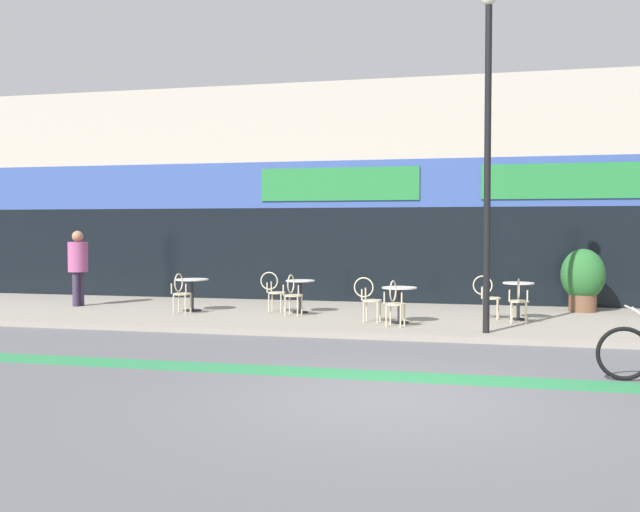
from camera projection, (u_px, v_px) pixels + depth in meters
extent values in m
plane|color=#5B5B60|center=(390.00, 399.00, 8.82)|extent=(120.00, 120.00, 0.00)
cube|color=gray|center=(440.00, 320.00, 15.86)|extent=(40.00, 5.50, 0.12)
cube|color=#B2A899|center=(455.00, 196.00, 20.36)|extent=(40.00, 4.00, 5.75)
cube|color=black|center=(450.00, 256.00, 18.51)|extent=(38.80, 0.10, 2.40)
cube|color=#334C93|center=(450.00, 183.00, 18.45)|extent=(39.20, 0.14, 1.20)
cube|color=#237A38|center=(339.00, 184.00, 19.05)|extent=(4.11, 0.08, 0.84)
cube|color=#237A38|center=(570.00, 181.00, 17.72)|extent=(4.11, 0.08, 0.84)
cube|color=#2D844C|center=(405.00, 377.00, 10.14)|extent=(36.00, 0.70, 0.01)
cylinder|color=black|center=(192.00, 310.00, 17.01)|extent=(0.41, 0.41, 0.02)
cylinder|color=black|center=(192.00, 295.00, 16.99)|extent=(0.07, 0.07, 0.70)
cylinder|color=silver|center=(192.00, 280.00, 16.98)|extent=(0.75, 0.75, 0.02)
cylinder|color=black|center=(300.00, 312.00, 16.64)|extent=(0.35, 0.35, 0.02)
cylinder|color=black|center=(300.00, 297.00, 16.63)|extent=(0.07, 0.07, 0.70)
cylinder|color=silver|center=(300.00, 281.00, 16.61)|extent=(0.65, 0.65, 0.02)
cylinder|color=black|center=(399.00, 322.00, 14.87)|extent=(0.38, 0.38, 0.02)
cylinder|color=black|center=(399.00, 306.00, 14.86)|extent=(0.07, 0.07, 0.69)
cylinder|color=silver|center=(399.00, 288.00, 14.84)|extent=(0.69, 0.69, 0.02)
cylinder|color=black|center=(518.00, 319.00, 15.39)|extent=(0.35, 0.35, 0.02)
cylinder|color=black|center=(518.00, 302.00, 15.37)|extent=(0.07, 0.07, 0.74)
cylinder|color=silver|center=(518.00, 283.00, 15.36)|extent=(0.64, 0.64, 0.02)
cylinder|color=beige|center=(182.00, 294.00, 16.46)|extent=(0.40, 0.40, 0.03)
cylinder|color=beige|center=(179.00, 303.00, 16.63)|extent=(0.03, 0.03, 0.42)
cylinder|color=beige|center=(191.00, 304.00, 16.57)|extent=(0.03, 0.03, 0.42)
cylinder|color=beige|center=(174.00, 305.00, 16.36)|extent=(0.03, 0.03, 0.42)
cylinder|color=beige|center=(185.00, 305.00, 16.29)|extent=(0.03, 0.03, 0.42)
torus|color=beige|center=(179.00, 283.00, 16.28)|extent=(0.03, 0.41, 0.41)
cylinder|color=beige|center=(171.00, 289.00, 16.33)|extent=(0.03, 0.03, 0.23)
cylinder|color=beige|center=(186.00, 289.00, 16.24)|extent=(0.03, 0.03, 0.23)
cylinder|color=beige|center=(294.00, 295.00, 16.09)|extent=(0.42, 0.42, 0.03)
cylinder|color=beige|center=(290.00, 305.00, 16.27)|extent=(0.03, 0.03, 0.42)
cylinder|color=beige|center=(302.00, 305.00, 16.19)|extent=(0.03, 0.03, 0.42)
cylinder|color=beige|center=(285.00, 306.00, 16.01)|extent=(0.03, 0.03, 0.42)
cylinder|color=beige|center=(298.00, 307.00, 15.92)|extent=(0.03, 0.03, 0.42)
torus|color=beige|center=(291.00, 284.00, 15.92)|extent=(0.05, 0.41, 0.41)
cylinder|color=beige|center=(283.00, 290.00, 15.97)|extent=(0.03, 0.03, 0.23)
cylinder|color=beige|center=(298.00, 290.00, 15.87)|extent=(0.03, 0.03, 0.23)
cylinder|color=beige|center=(277.00, 293.00, 16.75)|extent=(0.41, 0.41, 0.03)
cylinder|color=beige|center=(284.00, 302.00, 16.87)|extent=(0.03, 0.03, 0.42)
cylinder|color=beige|center=(281.00, 303.00, 16.60)|extent=(0.03, 0.03, 0.42)
cylinder|color=beige|center=(272.00, 302.00, 16.93)|extent=(0.03, 0.03, 0.42)
cylinder|color=beige|center=(269.00, 303.00, 16.66)|extent=(0.03, 0.03, 0.42)
torus|color=beige|center=(269.00, 281.00, 16.78)|extent=(0.41, 0.04, 0.41)
cylinder|color=beige|center=(271.00, 286.00, 16.95)|extent=(0.03, 0.03, 0.23)
cylinder|color=beige|center=(267.00, 288.00, 16.62)|extent=(0.03, 0.03, 0.23)
cylinder|color=beige|center=(395.00, 304.00, 14.32)|extent=(0.45, 0.45, 0.03)
cylinder|color=beige|center=(390.00, 315.00, 14.51)|extent=(0.03, 0.03, 0.42)
cylinder|color=beige|center=(404.00, 315.00, 14.40)|extent=(0.03, 0.03, 0.42)
cylinder|color=beige|center=(386.00, 316.00, 14.25)|extent=(0.03, 0.03, 0.42)
cylinder|color=beige|center=(400.00, 317.00, 14.15)|extent=(0.03, 0.03, 0.42)
torus|color=beige|center=(393.00, 291.00, 14.15)|extent=(0.09, 0.41, 0.41)
cylinder|color=beige|center=(384.00, 298.00, 14.22)|extent=(0.03, 0.03, 0.23)
cylinder|color=beige|center=(402.00, 298.00, 14.09)|extent=(0.03, 0.03, 0.23)
cylinder|color=beige|center=(372.00, 301.00, 14.98)|extent=(0.42, 0.42, 0.03)
cylinder|color=beige|center=(380.00, 311.00, 15.09)|extent=(0.03, 0.03, 0.42)
cylinder|color=beige|center=(377.00, 313.00, 14.82)|extent=(0.03, 0.03, 0.42)
cylinder|color=beige|center=(367.00, 311.00, 15.16)|extent=(0.03, 0.03, 0.42)
cylinder|color=beige|center=(364.00, 312.00, 14.90)|extent=(0.03, 0.03, 0.42)
torus|color=beige|center=(364.00, 287.00, 15.02)|extent=(0.41, 0.04, 0.41)
cylinder|color=beige|center=(366.00, 293.00, 15.19)|extent=(0.03, 0.03, 0.23)
cylinder|color=beige|center=(362.00, 295.00, 14.86)|extent=(0.03, 0.03, 0.23)
cylinder|color=beige|center=(519.00, 301.00, 14.84)|extent=(0.43, 0.43, 0.03)
cylinder|color=beige|center=(512.00, 312.00, 15.02)|extent=(0.03, 0.03, 0.42)
cylinder|color=beige|center=(526.00, 312.00, 14.93)|extent=(0.03, 0.03, 0.42)
cylinder|color=beige|center=(511.00, 313.00, 14.76)|extent=(0.03, 0.03, 0.42)
cylinder|color=beige|center=(526.00, 314.00, 14.67)|extent=(0.03, 0.03, 0.42)
torus|color=beige|center=(518.00, 289.00, 14.66)|extent=(0.06, 0.41, 0.41)
cylinder|color=beige|center=(509.00, 295.00, 14.72)|extent=(0.03, 0.03, 0.23)
cylinder|color=beige|center=(527.00, 296.00, 14.61)|extent=(0.03, 0.03, 0.23)
cylinder|color=beige|center=(491.00, 298.00, 15.50)|extent=(0.42, 0.42, 0.03)
cylinder|color=beige|center=(498.00, 308.00, 15.60)|extent=(0.03, 0.03, 0.42)
cylinder|color=beige|center=(497.00, 310.00, 15.33)|extent=(0.03, 0.03, 0.42)
cylinder|color=beige|center=(485.00, 308.00, 15.68)|extent=(0.03, 0.03, 0.42)
cylinder|color=beige|center=(483.00, 309.00, 15.42)|extent=(0.03, 0.03, 0.42)
torus|color=beige|center=(483.00, 285.00, 15.54)|extent=(0.41, 0.05, 0.41)
cylinder|color=beige|center=(483.00, 291.00, 15.71)|extent=(0.03, 0.03, 0.23)
cylinder|color=beige|center=(482.00, 292.00, 15.38)|extent=(0.03, 0.03, 0.23)
cylinder|color=brown|center=(583.00, 302.00, 16.83)|extent=(0.61, 0.61, 0.42)
ellipsoid|color=#28662D|center=(583.00, 275.00, 16.80)|extent=(0.97, 0.97, 1.16)
cylinder|color=black|center=(487.00, 169.00, 13.39)|extent=(0.12, 0.12, 5.89)
torus|color=black|center=(624.00, 354.00, 9.88)|extent=(0.72, 0.10, 0.72)
cylinder|color=silver|center=(629.00, 308.00, 9.85)|extent=(0.06, 0.48, 0.03)
cylinder|color=#382D47|center=(76.00, 289.00, 17.95)|extent=(0.18, 0.18, 0.83)
cylinder|color=#382D47|center=(81.00, 289.00, 18.12)|extent=(0.18, 0.18, 0.83)
cylinder|color=#A84C7F|center=(78.00, 257.00, 18.00)|extent=(0.51, 0.51, 0.72)
sphere|color=#9E7051|center=(78.00, 236.00, 17.98)|extent=(0.27, 0.27, 0.27)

